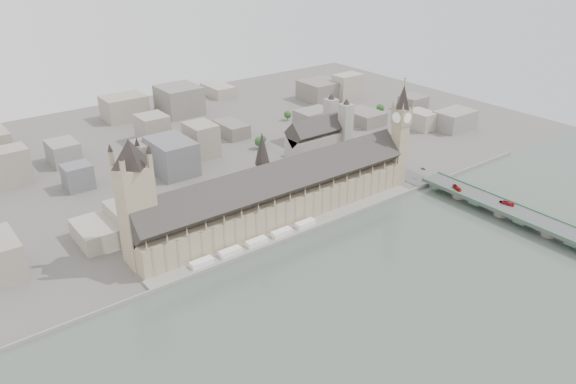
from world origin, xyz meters
TOP-DOWN VIEW (x-y plane):
  - ground at (0.00, 0.00)m, footprint 900.00×900.00m
  - river_thames at (0.00, -165.00)m, footprint 600.00×600.00m
  - embankment_wall at (0.00, -15.00)m, footprint 600.00×1.50m
  - river_terrace at (0.00, -7.50)m, footprint 270.00×15.00m
  - terrace_tents at (-40.00, -7.00)m, footprint 118.00×7.00m
  - palace_of_westminster at (0.00, 19.70)m, footprint 265.00×40.73m
  - elizabeth_tower at (138.00, 8.00)m, footprint 17.00×17.00m
  - victoria_tower at (-122.00, 26.00)m, footprint 30.00×30.00m
  - central_tower at (-10.00, 26.00)m, footprint 13.00×13.00m
  - westminster_bridge at (162.00, -87.50)m, footprint 25.00×325.00m
  - bridge_parapets at (162.00, -132.00)m, footprint 25.00×235.00m
  - westminster_abbey at (110.92, 95.00)m, footprint 68.00×36.00m
  - city_skyline_inland at (0.00, 245.00)m, footprint 720.00×360.00m
  - park_trees at (-10.00, 60.00)m, footprint 110.00×30.00m
  - red_bus_north at (156.48, -50.32)m, footprint 6.96×11.72m
  - red_bus_south at (166.00, -97.69)m, footprint 5.23×10.96m
  - car_silver at (165.57, -92.36)m, footprint 2.27×5.15m
  - car_approach at (168.07, -0.43)m, footprint 3.58×6.01m

SIDE VIEW (x-z plane):
  - ground at x=0.00m, z-range 0.00..0.00m
  - river_thames at x=0.00m, z-range 0.00..0.00m
  - river_terrace at x=0.00m, z-range 0.00..2.00m
  - embankment_wall at x=0.00m, z-range 0.00..3.00m
  - terrace_tents at x=-40.00m, z-range 2.00..6.00m
  - westminster_bridge at x=162.00m, z-range 0.00..10.25m
  - park_trees at x=-10.00m, z-range 0.00..15.00m
  - bridge_parapets at x=162.00m, z-range 10.25..11.40m
  - car_approach at x=168.07m, z-range 10.25..11.88m
  - car_silver at x=165.57m, z-range 10.25..11.89m
  - red_bus_south at x=166.00m, z-range 10.25..13.22m
  - red_bus_north at x=156.48m, z-range 10.25..13.47m
  - city_skyline_inland at x=0.00m, z-range 0.00..38.00m
  - palace_of_westminster at x=0.00m, z-range -5.02..50.43m
  - westminster_abbey at x=110.92m, z-range -6.92..57.08m
  - victoria_tower at x=-122.00m, z-range 5.20..105.20m
  - central_tower at x=-10.00m, z-range 33.92..81.92m
  - elizabeth_tower at x=138.00m, z-range 4.34..111.84m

